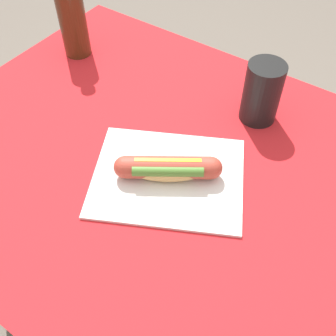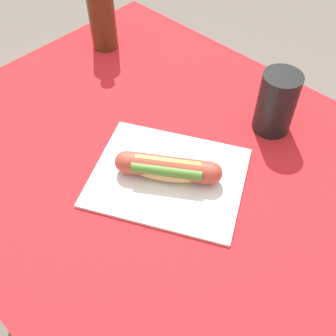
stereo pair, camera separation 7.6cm
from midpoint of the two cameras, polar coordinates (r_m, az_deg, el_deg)
ground_plane at (r=1.45m, az=-2.08°, el=-18.46°), size 6.00×6.00×0.00m
dining_table at (r=0.93m, az=-3.09°, el=-5.02°), size 1.04×0.81×0.73m
paper_wrapper at (r=0.78m, az=-2.78°, el=-1.44°), size 0.36×0.34×0.01m
hot_dog at (r=0.76m, az=-2.86°, el=-0.22°), size 0.18×0.13×0.05m
soda_bottle at (r=1.08m, az=-15.57°, el=19.87°), size 0.07×0.07×0.23m
drinking_cup at (r=0.87m, az=10.72°, el=10.32°), size 0.08×0.08×0.14m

